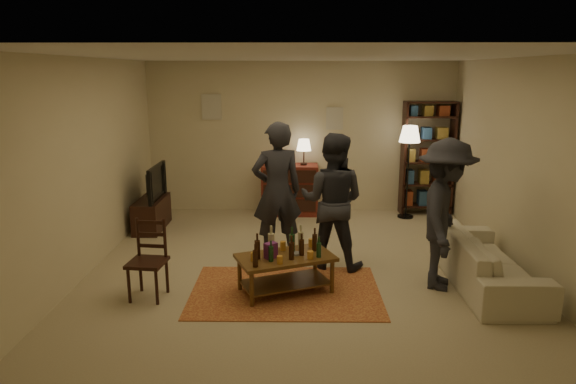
{
  "coord_description": "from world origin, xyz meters",
  "views": [
    {
      "loc": [
        -0.12,
        -6.25,
        2.53
      ],
      "look_at": [
        -0.2,
        0.1,
        1.03
      ],
      "focal_mm": 32.0,
      "sensor_mm": 36.0,
      "label": 1
    }
  ],
  "objects_px": {
    "sofa": "(486,260)",
    "person_left": "(277,191)",
    "dresser": "(290,188)",
    "tv_stand": "(152,206)",
    "dining_chair": "(149,256)",
    "bookshelf": "(427,157)",
    "person_by_sofa": "(445,215)",
    "coffee_table": "(285,260)",
    "floor_lamp": "(410,140)",
    "person_right": "(332,201)"
  },
  "relations": [
    {
      "from": "sofa",
      "to": "person_left",
      "type": "bearing_deg",
      "value": 70.39
    },
    {
      "from": "dresser",
      "to": "person_left",
      "type": "distance_m",
      "value": 2.26
    },
    {
      "from": "tv_stand",
      "to": "dresser",
      "type": "xyz_separation_m",
      "value": [
        2.25,
        0.91,
        0.09
      ]
    },
    {
      "from": "dining_chair",
      "to": "bookshelf",
      "type": "relative_size",
      "value": 0.45
    },
    {
      "from": "tv_stand",
      "to": "sofa",
      "type": "height_order",
      "value": "tv_stand"
    },
    {
      "from": "sofa",
      "to": "person_by_sofa",
      "type": "height_order",
      "value": "person_by_sofa"
    },
    {
      "from": "sofa",
      "to": "person_left",
      "type": "height_order",
      "value": "person_left"
    },
    {
      "from": "dresser",
      "to": "sofa",
      "type": "xyz_separation_m",
      "value": [
        2.39,
        -3.11,
        -0.17
      ]
    },
    {
      "from": "coffee_table",
      "to": "floor_lamp",
      "type": "relative_size",
      "value": 0.76
    },
    {
      "from": "dresser",
      "to": "person_right",
      "type": "height_order",
      "value": "person_right"
    },
    {
      "from": "dining_chair",
      "to": "tv_stand",
      "type": "relative_size",
      "value": 0.87
    },
    {
      "from": "coffee_table",
      "to": "floor_lamp",
      "type": "height_order",
      "value": "floor_lamp"
    },
    {
      "from": "dresser",
      "to": "sofa",
      "type": "height_order",
      "value": "dresser"
    },
    {
      "from": "floor_lamp",
      "to": "person_by_sofa",
      "type": "bearing_deg",
      "value": -94.08
    },
    {
      "from": "person_right",
      "to": "person_by_sofa",
      "type": "relative_size",
      "value": 0.99
    },
    {
      "from": "sofa",
      "to": "bookshelf",
      "type": "bearing_deg",
      "value": -0.82
    },
    {
      "from": "dresser",
      "to": "coffee_table",
      "type": "bearing_deg",
      "value": -90.49
    },
    {
      "from": "coffee_table",
      "to": "sofa",
      "type": "xyz_separation_m",
      "value": [
        2.42,
        0.26,
        -0.09
      ]
    },
    {
      "from": "coffee_table",
      "to": "person_by_sofa",
      "type": "bearing_deg",
      "value": 5.86
    },
    {
      "from": "dresser",
      "to": "floor_lamp",
      "type": "distance_m",
      "value": 2.24
    },
    {
      "from": "dining_chair",
      "to": "sofa",
      "type": "relative_size",
      "value": 0.44
    },
    {
      "from": "person_by_sofa",
      "to": "tv_stand",
      "type": "bearing_deg",
      "value": 79.33
    },
    {
      "from": "dresser",
      "to": "person_right",
      "type": "distance_m",
      "value": 2.63
    },
    {
      "from": "bookshelf",
      "to": "sofa",
      "type": "bearing_deg",
      "value": -90.82
    },
    {
      "from": "dining_chair",
      "to": "person_right",
      "type": "bearing_deg",
      "value": 30.77
    },
    {
      "from": "dining_chair",
      "to": "dresser",
      "type": "relative_size",
      "value": 0.67
    },
    {
      "from": "dining_chair",
      "to": "floor_lamp",
      "type": "height_order",
      "value": "floor_lamp"
    },
    {
      "from": "tv_stand",
      "to": "dresser",
      "type": "bearing_deg",
      "value": 22.07
    },
    {
      "from": "bookshelf",
      "to": "person_by_sofa",
      "type": "xyz_separation_m",
      "value": [
        -0.6,
        -3.25,
        -0.14
      ]
    },
    {
      "from": "person_right",
      "to": "dining_chair",
      "type": "bearing_deg",
      "value": 40.38
    },
    {
      "from": "bookshelf",
      "to": "coffee_table",
      "type": "bearing_deg",
      "value": -125.63
    },
    {
      "from": "dresser",
      "to": "sofa",
      "type": "relative_size",
      "value": 0.65
    },
    {
      "from": "dining_chair",
      "to": "person_by_sofa",
      "type": "distance_m",
      "value": 3.45
    },
    {
      "from": "floor_lamp",
      "to": "sofa",
      "type": "xyz_separation_m",
      "value": [
        0.34,
        -2.92,
        -1.06
      ]
    },
    {
      "from": "dresser",
      "to": "floor_lamp",
      "type": "bearing_deg",
      "value": -5.48
    },
    {
      "from": "dresser",
      "to": "floor_lamp",
      "type": "xyz_separation_m",
      "value": [
        2.05,
        -0.2,
        0.89
      ]
    },
    {
      "from": "bookshelf",
      "to": "person_right",
      "type": "bearing_deg",
      "value": -125.73
    },
    {
      "from": "dresser",
      "to": "person_left",
      "type": "relative_size",
      "value": 0.72
    },
    {
      "from": "dining_chair",
      "to": "person_left",
      "type": "bearing_deg",
      "value": 48.98
    },
    {
      "from": "coffee_table",
      "to": "person_right",
      "type": "relative_size",
      "value": 0.7
    },
    {
      "from": "coffee_table",
      "to": "sofa",
      "type": "bearing_deg",
      "value": 6.16
    },
    {
      "from": "sofa",
      "to": "person_left",
      "type": "xyz_separation_m",
      "value": [
        -2.55,
        0.91,
        0.64
      ]
    },
    {
      "from": "dining_chair",
      "to": "person_left",
      "type": "distance_m",
      "value": 1.97
    },
    {
      "from": "sofa",
      "to": "person_by_sofa",
      "type": "bearing_deg",
      "value": 97.15
    },
    {
      "from": "dining_chair",
      "to": "person_right",
      "type": "xyz_separation_m",
      "value": [
        2.14,
        0.96,
        0.41
      ]
    },
    {
      "from": "dresser",
      "to": "bookshelf",
      "type": "xyz_separation_m",
      "value": [
        2.44,
        0.07,
        0.56
      ]
    },
    {
      "from": "person_right",
      "to": "coffee_table",
      "type": "bearing_deg",
      "value": 71.0
    },
    {
      "from": "coffee_table",
      "to": "dresser",
      "type": "height_order",
      "value": "dresser"
    },
    {
      "from": "dining_chair",
      "to": "tv_stand",
      "type": "distance_m",
      "value": 2.67
    },
    {
      "from": "floor_lamp",
      "to": "person_right",
      "type": "distance_m",
      "value": 2.81
    }
  ]
}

